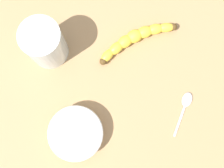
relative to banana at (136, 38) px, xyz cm
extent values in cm
cube|color=#A67F54|center=(-5.62, -8.52, -3.11)|extent=(120.00, 120.00, 3.00)
ellipsoid|color=yellow|center=(6.59, 4.55, 0.00)|extent=(4.59, 3.47, 2.25)
ellipsoid|color=yellow|center=(4.09, 3.49, 0.00)|extent=(4.79, 4.12, 2.57)
ellipsoid|color=yellow|center=(1.74, 2.12, 0.00)|extent=(5.00, 4.67, 2.89)
ellipsoid|color=yellow|center=(-0.41, 0.47, 0.00)|extent=(5.18, 5.10, 3.21)
ellipsoid|color=yellow|center=(-2.34, -1.44, 0.00)|extent=(4.87, 4.97, 2.89)
ellipsoid|color=yellow|center=(-4.02, -3.57, 0.00)|extent=(4.43, 4.81, 2.57)
ellipsoid|color=yellow|center=(-5.41, -5.90, 0.00)|extent=(3.87, 4.65, 2.25)
sphere|color=#513819|center=(8.32, 5.16, 0.00)|extent=(1.77, 1.77, 1.77)
sphere|color=#513819|center=(-6.25, -7.53, 0.00)|extent=(1.77, 1.77, 1.77)
cylinder|color=silver|center=(-19.75, -7.89, 4.64)|extent=(9.18, 9.18, 12.49)
cylinder|color=#DE9DB1|center=(-19.75, -7.89, 3.40)|extent=(8.68, 8.68, 9.52)
cylinder|color=white|center=(-7.92, -25.68, 0.64)|extent=(10.56, 10.56, 4.50)
torus|color=white|center=(-7.92, -25.68, 2.29)|extent=(12.68, 12.68, 1.20)
ellipsoid|color=silver|center=(15.60, -11.38, -1.21)|extent=(2.81, 3.86, 0.80)
cube|color=silver|center=(14.98, -16.49, -1.21)|extent=(1.52, 8.50, 0.25)
camera|label=1|loc=(0.04, -23.43, 72.07)|focal=49.11mm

